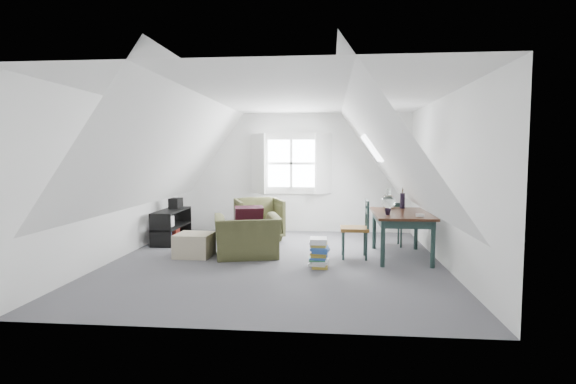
# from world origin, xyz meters

# --- Properties ---
(floor) EXTENTS (5.50, 5.50, 0.00)m
(floor) POSITION_xyz_m (0.00, 0.00, 0.00)
(floor) COLOR #515055
(floor) RESTS_ON ground
(ceiling) EXTENTS (5.50, 5.50, 0.00)m
(ceiling) POSITION_xyz_m (0.00, 0.00, 2.50)
(ceiling) COLOR white
(ceiling) RESTS_ON wall_back
(wall_back) EXTENTS (5.00, 0.00, 5.00)m
(wall_back) POSITION_xyz_m (0.00, 2.75, 1.25)
(wall_back) COLOR white
(wall_back) RESTS_ON ground
(wall_front) EXTENTS (5.00, 0.00, 5.00)m
(wall_front) POSITION_xyz_m (0.00, -2.75, 1.25)
(wall_front) COLOR white
(wall_front) RESTS_ON ground
(wall_left) EXTENTS (0.00, 5.50, 5.50)m
(wall_left) POSITION_xyz_m (-2.50, 0.00, 1.25)
(wall_left) COLOR white
(wall_left) RESTS_ON ground
(wall_right) EXTENTS (0.00, 5.50, 5.50)m
(wall_right) POSITION_xyz_m (2.50, 0.00, 1.25)
(wall_right) COLOR white
(wall_right) RESTS_ON ground
(slope_left) EXTENTS (3.19, 5.50, 4.48)m
(slope_left) POSITION_xyz_m (-1.55, 0.00, 1.78)
(slope_left) COLOR white
(slope_left) RESTS_ON wall_left
(slope_right) EXTENTS (3.19, 5.50, 4.48)m
(slope_right) POSITION_xyz_m (1.55, 0.00, 1.78)
(slope_right) COLOR white
(slope_right) RESTS_ON wall_right
(dormer_window) EXTENTS (1.71, 0.35, 1.30)m
(dormer_window) POSITION_xyz_m (0.00, 2.68, 1.45)
(dormer_window) COLOR white
(dormer_window) RESTS_ON wall_back
(skylight) EXTENTS (0.35, 0.75, 0.47)m
(skylight) POSITION_xyz_m (1.55, 1.30, 1.75)
(skylight) COLOR white
(skylight) RESTS_ON slope_right
(armchair_near) EXTENTS (1.22, 1.12, 0.66)m
(armchair_near) POSITION_xyz_m (-0.50, 0.25, 0.00)
(armchair_near) COLOR #434525
(armchair_near) RESTS_ON floor
(armchair_far) EXTENTS (1.11, 1.12, 0.80)m
(armchair_far) POSITION_xyz_m (-0.54, 1.75, 0.00)
(armchair_far) COLOR #434525
(armchair_far) RESTS_ON floor
(throw_pillow) EXTENTS (0.52, 0.40, 0.47)m
(throw_pillow) POSITION_xyz_m (-0.50, 0.40, 0.58)
(throw_pillow) COLOR #370F1C
(throw_pillow) RESTS_ON armchair_near
(ottoman) EXTENTS (0.57, 0.57, 0.37)m
(ottoman) POSITION_xyz_m (-1.35, 0.20, 0.19)
(ottoman) COLOR tan
(ottoman) RESTS_ON floor
(dining_table) EXTENTS (0.87, 1.44, 0.72)m
(dining_table) POSITION_xyz_m (1.95, 0.43, 0.63)
(dining_table) COLOR black
(dining_table) RESTS_ON floor
(demijohn) EXTENTS (0.24, 0.24, 0.34)m
(demijohn) POSITION_xyz_m (1.80, 0.88, 0.86)
(demijohn) COLOR silver
(demijohn) RESTS_ON dining_table
(vase_twigs) EXTENTS (0.08, 0.09, 0.65)m
(vase_twigs) POSITION_xyz_m (2.05, 0.98, 0.87)
(vase_twigs) COLOR black
(vase_twigs) RESTS_ON dining_table
(cup) EXTENTS (0.10, 0.10, 0.09)m
(cup) POSITION_xyz_m (1.70, 0.13, 0.72)
(cup) COLOR black
(cup) RESTS_ON dining_table
(paper_box) EXTENTS (0.12, 0.08, 0.04)m
(paper_box) POSITION_xyz_m (2.15, -0.02, 0.74)
(paper_box) COLOR white
(paper_box) RESTS_ON dining_table
(dining_chair_far) EXTENTS (0.38, 0.38, 0.80)m
(dining_chair_far) POSITION_xyz_m (1.92, 1.32, 0.42)
(dining_chair_far) COLOR brown
(dining_chair_far) RESTS_ON floor
(dining_chair_near) EXTENTS (0.43, 0.43, 0.93)m
(dining_chair_near) POSITION_xyz_m (1.25, 0.33, 0.48)
(dining_chair_near) COLOR brown
(dining_chair_near) RESTS_ON floor
(media_shelf) EXTENTS (0.39, 1.18, 0.60)m
(media_shelf) POSITION_xyz_m (-2.15, 1.32, 0.27)
(media_shelf) COLOR black
(media_shelf) RESTS_ON floor
(electronics_box) EXTENTS (0.22, 0.28, 0.21)m
(electronics_box) POSITION_xyz_m (-2.15, 1.61, 0.69)
(electronics_box) COLOR black
(electronics_box) RESTS_ON media_shelf
(magazine_stack) EXTENTS (0.32, 0.38, 0.43)m
(magazine_stack) POSITION_xyz_m (0.67, -0.33, 0.21)
(magazine_stack) COLOR #B29933
(magazine_stack) RESTS_ON floor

